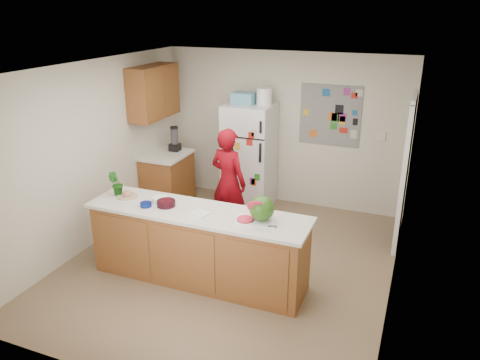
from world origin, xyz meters
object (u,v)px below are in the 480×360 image
at_px(person, 228,182).
at_px(refrigerator, 249,156).
at_px(watermelon, 262,208).
at_px(cherry_bowl, 166,203).

bearing_deg(person, refrigerator, -71.87).
bearing_deg(watermelon, refrigerator, 113.77).
xyz_separation_m(person, cherry_bowl, (-0.23, -1.34, 0.17)).
bearing_deg(refrigerator, watermelon, -66.23).
xyz_separation_m(person, watermelon, (0.96, -1.30, 0.28)).
bearing_deg(watermelon, cherry_bowl, -178.23).
xyz_separation_m(watermelon, cherry_bowl, (-1.19, -0.04, -0.12)).
bearing_deg(refrigerator, person, -85.63).
height_order(refrigerator, watermelon, refrigerator).
distance_m(person, cherry_bowl, 1.37).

